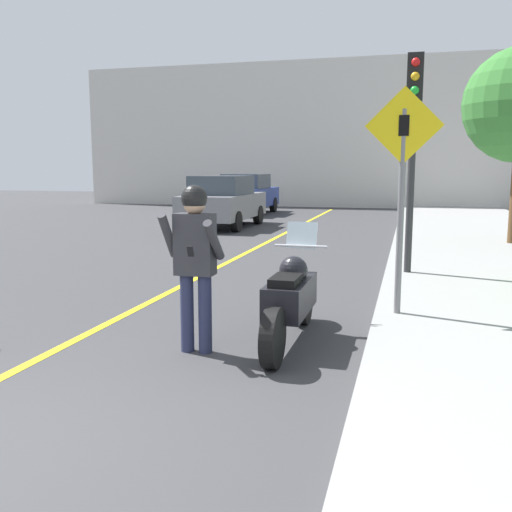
% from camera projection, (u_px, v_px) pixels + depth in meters
% --- Properties ---
extents(road_center_line, '(0.12, 36.00, 0.01)m').
position_uv_depth(road_center_line, '(189.00, 282.00, 9.67)').
color(road_center_line, yellow).
rests_on(road_center_line, ground).
extents(building_backdrop, '(28.00, 1.20, 7.14)m').
position_uv_depth(building_backdrop, '(351.00, 134.00, 28.05)').
color(building_backdrop, beige).
rests_on(building_backdrop, ground).
extents(motorcycle, '(0.62, 2.24, 1.28)m').
position_uv_depth(motorcycle, '(291.00, 299.00, 6.24)').
color(motorcycle, black).
rests_on(motorcycle, ground).
extents(person_biker, '(0.59, 0.48, 1.75)m').
position_uv_depth(person_biker, '(195.00, 251.00, 5.84)').
color(person_biker, '#282D4C').
rests_on(person_biker, ground).
extents(crossing_sign, '(0.91, 0.08, 2.71)m').
position_uv_depth(crossing_sign, '(402.00, 179.00, 6.77)').
color(crossing_sign, slate).
rests_on(crossing_sign, sidewalk_curb).
extents(traffic_light, '(0.26, 0.30, 3.61)m').
position_uv_depth(traffic_light, '(413.00, 122.00, 9.40)').
color(traffic_light, '#2D2D30').
rests_on(traffic_light, sidewalk_curb).
extents(parked_car_grey, '(1.88, 4.20, 1.68)m').
position_uv_depth(parked_car_grey, '(223.00, 201.00, 18.59)').
color(parked_car_grey, black).
rests_on(parked_car_grey, ground).
extents(parked_car_blue, '(1.88, 4.20, 1.68)m').
position_uv_depth(parked_car_blue, '(247.00, 194.00, 24.16)').
color(parked_car_blue, black).
rests_on(parked_car_blue, ground).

